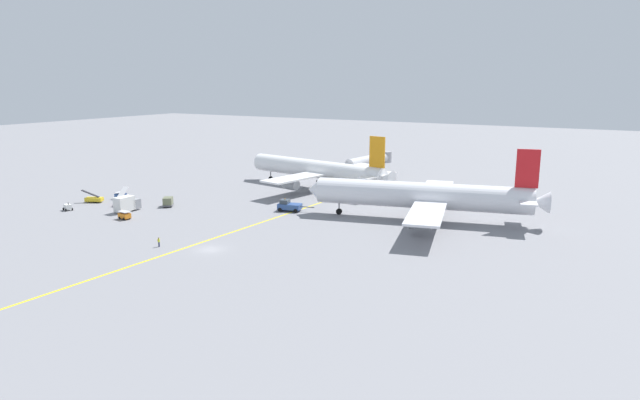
{
  "coord_description": "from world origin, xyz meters",
  "views": [
    {
      "loc": [
        62.0,
        -70.55,
        28.69
      ],
      "look_at": [
        5.67,
        28.7,
        4.0
      ],
      "focal_mm": 31.07,
      "sensor_mm": 36.0,
      "label": 1
    }
  ],
  "objects_px": {
    "airliner_being_pushed": "(424,196)",
    "jet_bridge": "(372,160)",
    "gse_stair_truck_yellow": "(123,200)",
    "ground_crew_ramp_agent_by_cones": "(159,242)",
    "airliner_at_gate_left": "(317,170)",
    "gse_catering_truck_tall": "(127,204)",
    "gse_baggage_cart_trailing": "(121,195)",
    "gse_container_dolly_flat": "(168,202)",
    "gse_gpu_cart_small": "(68,207)",
    "gse_belt_loader_portside": "(94,199)",
    "pushback_tug": "(289,206)",
    "gse_baggage_cart_near_cluster": "(124,215)"
  },
  "relations": [
    {
      "from": "airliner_being_pushed",
      "to": "gse_stair_truck_yellow",
      "type": "distance_m",
      "value": 69.74
    },
    {
      "from": "gse_gpu_cart_small",
      "to": "gse_belt_loader_portside",
      "type": "bearing_deg",
      "value": 102.82
    },
    {
      "from": "gse_catering_truck_tall",
      "to": "gse_belt_loader_portside",
      "type": "relative_size",
      "value": 1.18
    },
    {
      "from": "airliner_being_pushed",
      "to": "ground_crew_ramp_agent_by_cones",
      "type": "distance_m",
      "value": 53.69
    },
    {
      "from": "gse_baggage_cart_near_cluster",
      "to": "ground_crew_ramp_agent_by_cones",
      "type": "height_order",
      "value": "ground_crew_ramp_agent_by_cones"
    },
    {
      "from": "airliner_at_gate_left",
      "to": "airliner_being_pushed",
      "type": "height_order",
      "value": "airliner_being_pushed"
    },
    {
      "from": "gse_container_dolly_flat",
      "to": "gse_belt_loader_portside",
      "type": "distance_m",
      "value": 19.6
    },
    {
      "from": "jet_bridge",
      "to": "ground_crew_ramp_agent_by_cones",
      "type": "bearing_deg",
      "value": -90.45
    },
    {
      "from": "gse_container_dolly_flat",
      "to": "gse_gpu_cart_small",
      "type": "bearing_deg",
      "value": -140.04
    },
    {
      "from": "ground_crew_ramp_agent_by_cones",
      "to": "jet_bridge",
      "type": "height_order",
      "value": "jet_bridge"
    },
    {
      "from": "airliner_at_gate_left",
      "to": "gse_baggage_cart_near_cluster",
      "type": "xyz_separation_m",
      "value": [
        -18.39,
        -49.88,
        -4.26
      ]
    },
    {
      "from": "gse_baggage_cart_near_cluster",
      "to": "gse_belt_loader_portside",
      "type": "distance_m",
      "value": 21.12
    },
    {
      "from": "airliner_at_gate_left",
      "to": "gse_catering_truck_tall",
      "type": "relative_size",
      "value": 8.28
    },
    {
      "from": "ground_crew_ramp_agent_by_cones",
      "to": "gse_baggage_cart_trailing",
      "type": "bearing_deg",
      "value": 146.97
    },
    {
      "from": "gse_belt_loader_portside",
      "to": "gse_stair_truck_yellow",
      "type": "bearing_deg",
      "value": 10.9
    },
    {
      "from": "gse_belt_loader_portside",
      "to": "jet_bridge",
      "type": "relative_size",
      "value": 0.22
    },
    {
      "from": "gse_baggage_cart_trailing",
      "to": "gse_container_dolly_flat",
      "type": "bearing_deg",
      "value": -2.27
    },
    {
      "from": "pushback_tug",
      "to": "ground_crew_ramp_agent_by_cones",
      "type": "distance_m",
      "value": 34.8
    },
    {
      "from": "airliner_being_pushed",
      "to": "jet_bridge",
      "type": "height_order",
      "value": "airliner_being_pushed"
    },
    {
      "from": "airliner_being_pushed",
      "to": "gse_catering_truck_tall",
      "type": "xyz_separation_m",
      "value": [
        -60.2,
        -25.16,
        -3.4
      ]
    },
    {
      "from": "gse_baggage_cart_trailing",
      "to": "jet_bridge",
      "type": "height_order",
      "value": "jet_bridge"
    },
    {
      "from": "gse_gpu_cart_small",
      "to": "gse_baggage_cart_trailing",
      "type": "xyz_separation_m",
      "value": [
        0.22,
        14.77,
        0.07
      ]
    },
    {
      "from": "jet_bridge",
      "to": "gse_baggage_cart_near_cluster",
      "type": "bearing_deg",
      "value": -105.56
    },
    {
      "from": "gse_container_dolly_flat",
      "to": "gse_catering_truck_tall",
      "type": "relative_size",
      "value": 0.66
    },
    {
      "from": "airliner_being_pushed",
      "to": "gse_stair_truck_yellow",
      "type": "bearing_deg",
      "value": -162.6
    },
    {
      "from": "gse_container_dolly_flat",
      "to": "gse_gpu_cart_small",
      "type": "height_order",
      "value": "gse_container_dolly_flat"
    },
    {
      "from": "gse_gpu_cart_small",
      "to": "airliner_being_pushed",
      "type": "bearing_deg",
      "value": 23.11
    },
    {
      "from": "gse_container_dolly_flat",
      "to": "jet_bridge",
      "type": "distance_m",
      "value": 68.59
    },
    {
      "from": "airliner_being_pushed",
      "to": "gse_container_dolly_flat",
      "type": "xyz_separation_m",
      "value": [
        -55.9,
        -16.92,
        -3.98
      ]
    },
    {
      "from": "airliner_being_pushed",
      "to": "gse_belt_loader_portside",
      "type": "bearing_deg",
      "value": -163.3
    },
    {
      "from": "pushback_tug",
      "to": "gse_stair_truck_yellow",
      "type": "relative_size",
      "value": 1.71
    },
    {
      "from": "airliner_at_gate_left",
      "to": "gse_stair_truck_yellow",
      "type": "relative_size",
      "value": 9.85
    },
    {
      "from": "pushback_tug",
      "to": "gse_catering_truck_tall",
      "type": "bearing_deg",
      "value": -149.62
    },
    {
      "from": "airliner_being_pushed",
      "to": "gse_gpu_cart_small",
      "type": "relative_size",
      "value": 20.04
    },
    {
      "from": "pushback_tug",
      "to": "gse_gpu_cart_small",
      "type": "distance_m",
      "value": 50.03
    },
    {
      "from": "gse_container_dolly_flat",
      "to": "gse_baggage_cart_near_cluster",
      "type": "distance_m",
      "value": 13.46
    },
    {
      "from": "airliner_being_pushed",
      "to": "gse_baggage_cart_near_cluster",
      "type": "bearing_deg",
      "value": -151.16
    },
    {
      "from": "ground_crew_ramp_agent_by_cones",
      "to": "jet_bridge",
      "type": "relative_size",
      "value": 0.07
    },
    {
      "from": "airliner_being_pushed",
      "to": "gse_baggage_cart_near_cluster",
      "type": "distance_m",
      "value": 63.09
    },
    {
      "from": "gse_catering_truck_tall",
      "to": "gse_stair_truck_yellow",
      "type": "height_order",
      "value": "gse_stair_truck_yellow"
    },
    {
      "from": "gse_stair_truck_yellow",
      "to": "ground_crew_ramp_agent_by_cones",
      "type": "height_order",
      "value": "gse_stair_truck_yellow"
    },
    {
      "from": "airliner_at_gate_left",
      "to": "ground_crew_ramp_agent_by_cones",
      "type": "distance_m",
      "value": 60.98
    },
    {
      "from": "airliner_at_gate_left",
      "to": "gse_gpu_cart_small",
      "type": "bearing_deg",
      "value": -125.45
    },
    {
      "from": "airliner_being_pushed",
      "to": "gse_baggage_cart_near_cluster",
      "type": "xyz_separation_m",
      "value": [
        -55.14,
        -30.36,
        -4.29
      ]
    },
    {
      "from": "gse_container_dolly_flat",
      "to": "ground_crew_ramp_agent_by_cones",
      "type": "bearing_deg",
      "value": -48.13
    },
    {
      "from": "gse_container_dolly_flat",
      "to": "gse_stair_truck_yellow",
      "type": "bearing_deg",
      "value": -159.7
    },
    {
      "from": "gse_baggage_cart_trailing",
      "to": "ground_crew_ramp_agent_by_cones",
      "type": "xyz_separation_m",
      "value": [
        38.43,
        -24.99,
        0.03
      ]
    },
    {
      "from": "gse_stair_truck_yellow",
      "to": "gse_container_dolly_flat",
      "type": "bearing_deg",
      "value": 20.3
    },
    {
      "from": "airliner_at_gate_left",
      "to": "jet_bridge",
      "type": "xyz_separation_m",
      "value": [
        3.36,
        28.25,
        -0.58
      ]
    },
    {
      "from": "airliner_at_gate_left",
      "to": "gse_belt_loader_portside",
      "type": "bearing_deg",
      "value": -132.15
    }
  ]
}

